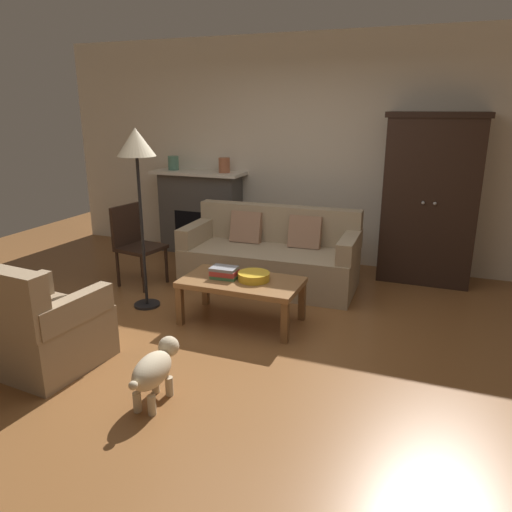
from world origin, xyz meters
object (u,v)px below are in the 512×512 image
couch (271,258)px  mantel_vase_jade (173,163)px  mantel_vase_terracotta (224,165)px  armoire (430,199)px  fruit_bowl (253,276)px  floor_lamp (137,153)px  coffee_table (242,285)px  fireplace (201,212)px  dog (155,369)px  book_stack (224,272)px  side_chair_wooden (135,240)px  armchair_near_left (40,329)px

couch → mantel_vase_jade: size_ratio=10.42×
mantel_vase_jade → couch: bearing=-26.9°
mantel_vase_jade → mantel_vase_terracotta: 0.76m
armoire → fruit_bowl: armoire is taller
armoire → floor_lamp: size_ratio=1.07×
couch → coffee_table: (0.09, -1.06, 0.05)m
fireplace → mantel_vase_jade: mantel_vase_jade is taller
fruit_bowl → dog: size_ratio=0.51×
armoire → mantel_vase_jade: bearing=179.0°
fruit_bowl → floor_lamp: floor_lamp is taller
mantel_vase_terracotta → floor_lamp: 1.96m
couch → book_stack: 1.09m
dog → couch: bearing=91.1°
fruit_bowl → side_chair_wooden: bearing=162.6°
couch → armchair_near_left: bearing=-113.3°
book_stack → mantel_vase_jade: 2.66m
fruit_bowl → mantel_vase_jade: 2.82m
armoire → coffee_table: (-1.51, -1.88, -0.59)m
fruit_bowl → book_stack: size_ratio=1.16×
fireplace → coffee_table: 2.44m
fruit_bowl → book_stack: bearing=-172.0°
fruit_bowl → floor_lamp: size_ratio=0.17×
coffee_table → armchair_near_left: armchair_near_left is taller
floor_lamp → dog: size_ratio=3.07×
mantel_vase_jade → floor_lamp: size_ratio=0.11×
side_chair_wooden → floor_lamp: floor_lamp is taller
fireplace → side_chair_wooden: (-0.09, -1.41, -0.06)m
side_chair_wooden → mantel_vase_jade: bearing=101.6°
mantel_vase_terracotta → armchair_near_left: (-0.06, -3.26, -0.90)m
fruit_bowl → book_stack: 0.28m
armoire → armchair_near_left: size_ratio=2.15×
armchair_near_left → armoire: bearing=50.6°
couch → mantel_vase_terracotta: mantel_vase_terracotta is taller
fireplace → floor_lamp: bearing=-78.8°
book_stack → mantel_vase_terracotta: 2.27m
coffee_table → armchair_near_left: 1.73m
coffee_table → armchair_near_left: size_ratio=1.25×
fruit_bowl → dog: (-0.15, -1.44, -0.21)m
book_stack → mantel_vase_jade: size_ratio=1.36×
mantel_vase_terracotta → dog: (1.02, -3.35, -0.97)m
book_stack → armoire: bearing=48.4°
coffee_table → mantel_vase_jade: bearing=133.2°
armchair_near_left → dog: 1.08m
armchair_near_left → dog: armchair_near_left is taller
fruit_bowl → dog: fruit_bowl is taller
couch → mantel_vase_jade: (-1.73, 0.88, 0.90)m
coffee_table → mantel_vase_terracotta: (-1.06, 1.94, 0.85)m
book_stack → mantel_vase_jade: bearing=130.3°
armoire → side_chair_wooden: (-3.04, -1.34, -0.44)m
dog → armchair_near_left: bearing=175.3°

